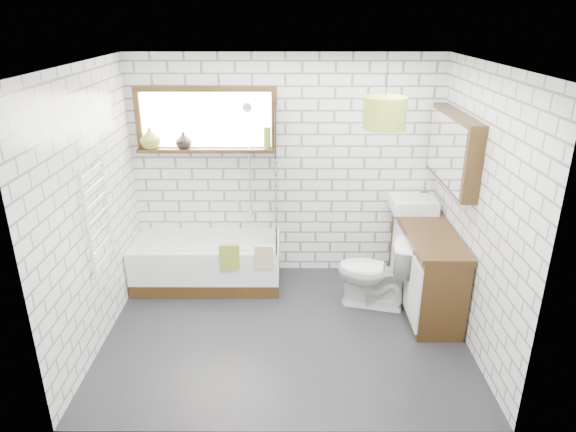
{
  "coord_description": "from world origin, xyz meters",
  "views": [
    {
      "loc": [
        0.04,
        -4.22,
        2.88
      ],
      "look_at": [
        0.03,
        0.25,
        1.1
      ],
      "focal_mm": 32.0,
      "sensor_mm": 36.0,
      "label": 1
    }
  ],
  "objects_px": {
    "vanity": "(425,265)",
    "bathtub": "(207,262)",
    "toilet": "(374,272)",
    "pendant": "(385,113)",
    "basin": "(413,204)"
  },
  "relations": [
    {
      "from": "vanity",
      "to": "bathtub",
      "type": "bearing_deg",
      "value": 170.23
    },
    {
      "from": "bathtub",
      "to": "toilet",
      "type": "relative_size",
      "value": 2.13
    },
    {
      "from": "toilet",
      "to": "pendant",
      "type": "distance_m",
      "value": 1.77
    },
    {
      "from": "toilet",
      "to": "basin",
      "type": "bearing_deg",
      "value": 153.72
    },
    {
      "from": "vanity",
      "to": "toilet",
      "type": "distance_m",
      "value": 0.55
    },
    {
      "from": "bathtub",
      "to": "basin",
      "type": "height_order",
      "value": "basin"
    },
    {
      "from": "bathtub",
      "to": "pendant",
      "type": "relative_size",
      "value": 4.49
    },
    {
      "from": "bathtub",
      "to": "basin",
      "type": "relative_size",
      "value": 3.37
    },
    {
      "from": "basin",
      "to": "toilet",
      "type": "bearing_deg",
      "value": -130.52
    },
    {
      "from": "vanity",
      "to": "basin",
      "type": "relative_size",
      "value": 3.12
    },
    {
      "from": "bathtub",
      "to": "pendant",
      "type": "bearing_deg",
      "value": -27.17
    },
    {
      "from": "vanity",
      "to": "toilet",
      "type": "relative_size",
      "value": 1.97
    },
    {
      "from": "bathtub",
      "to": "toilet",
      "type": "bearing_deg",
      "value": -14.55
    },
    {
      "from": "vanity",
      "to": "basin",
      "type": "xyz_separation_m",
      "value": [
        -0.06,
        0.5,
        0.5
      ]
    },
    {
      "from": "toilet",
      "to": "bathtub",
      "type": "bearing_deg",
      "value": -90.3
    }
  ]
}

